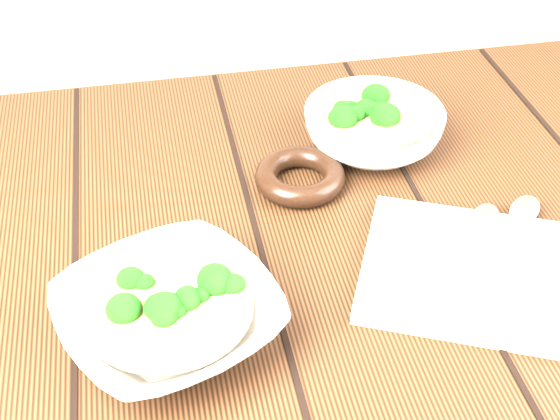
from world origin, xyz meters
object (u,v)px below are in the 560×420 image
(soup_bowl_front, at_px, (169,315))
(soup_bowl_back, at_px, (373,128))
(table, at_px, (280,324))
(napkin, at_px, (478,272))
(trivet, at_px, (300,176))

(soup_bowl_front, height_order, soup_bowl_back, soup_bowl_back)
(soup_bowl_front, relative_size, soup_bowl_back, 1.34)
(table, distance_m, soup_bowl_front, 0.22)
(table, xyz_separation_m, soup_bowl_front, (-0.13, -0.10, 0.15))
(soup_bowl_front, xyz_separation_m, napkin, (0.32, 0.02, -0.02))
(trivet, bearing_deg, soup_bowl_back, 29.48)
(table, xyz_separation_m, napkin, (0.20, -0.08, 0.13))
(table, relative_size, soup_bowl_back, 6.04)
(soup_bowl_front, bearing_deg, soup_bowl_back, 43.80)
(soup_bowl_front, bearing_deg, napkin, 3.10)
(soup_bowl_front, xyz_separation_m, trivet, (0.17, 0.21, -0.01))
(table, relative_size, soup_bowl_front, 4.51)
(trivet, bearing_deg, napkin, -52.39)
(table, relative_size, trivet, 10.98)
(soup_bowl_back, distance_m, trivet, 0.13)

